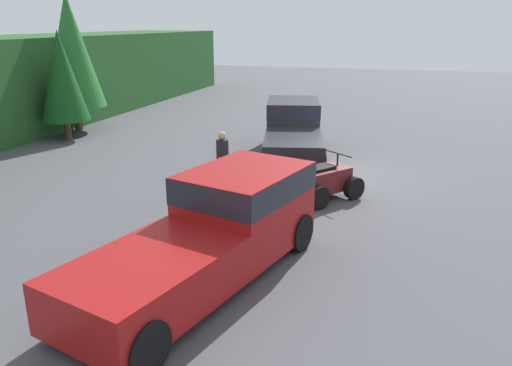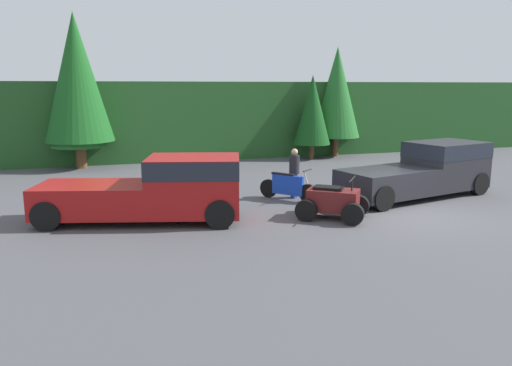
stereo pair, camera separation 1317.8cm
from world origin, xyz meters
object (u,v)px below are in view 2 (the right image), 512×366
(pickup_truck_second, at_px, (427,168))
(dirt_bike, at_px, (288,187))
(pickup_truck_red, at_px, (160,188))
(quad_atv, at_px, (333,202))
(rider_person, at_px, (294,171))

(pickup_truck_second, xyz_separation_m, dirt_bike, (-5.09, 0.78, -0.53))
(pickup_truck_red, xyz_separation_m, quad_atv, (4.99, -1.26, -0.50))
(pickup_truck_second, bearing_deg, rider_person, 154.28)
(pickup_truck_second, bearing_deg, quad_atv, -170.61)
(quad_atv, distance_m, rider_person, 3.03)
(pickup_truck_red, height_order, pickup_truck_second, same)
(pickup_truck_second, height_order, rider_person, pickup_truck_second)
(pickup_truck_second, height_order, quad_atv, pickup_truck_second)
(pickup_truck_red, bearing_deg, pickup_truck_second, 19.04)
(pickup_truck_second, relative_size, rider_person, 3.50)
(dirt_bike, distance_m, rider_person, 0.66)
(pickup_truck_red, xyz_separation_m, rider_person, (4.92, 1.73, -0.04))
(pickup_truck_red, height_order, rider_person, pickup_truck_red)
(pickup_truck_red, xyz_separation_m, dirt_bike, (4.58, 1.45, -0.53))
(quad_atv, bearing_deg, dirt_bike, 135.89)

